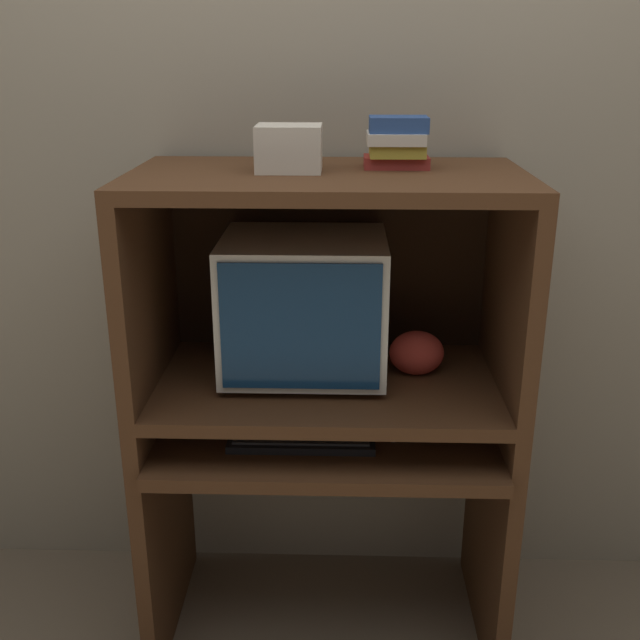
# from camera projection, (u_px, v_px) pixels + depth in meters

# --- Properties ---
(wall_back) EXTENTS (6.00, 0.06, 2.60)m
(wall_back) POSITION_uv_depth(u_px,v_px,m) (330.00, 177.00, 2.17)
(wall_back) COLOR gray
(wall_back) RESTS_ON ground_plane
(desk_base) EXTENTS (0.99, 0.58, 0.67)m
(desk_base) POSITION_uv_depth(u_px,v_px,m) (326.00, 505.00, 2.12)
(desk_base) COLOR #4C2D19
(desk_base) RESTS_ON ground_plane
(desk_monitor_shelf) EXTENTS (0.99, 0.55, 0.14)m
(desk_monitor_shelf) POSITION_uv_depth(u_px,v_px,m) (327.00, 389.00, 2.04)
(desk_monitor_shelf) COLOR #4C2D19
(desk_monitor_shelf) RESTS_ON desk_base
(hutch_upper) EXTENTS (0.99, 0.55, 0.56)m
(hutch_upper) POSITION_uv_depth(u_px,v_px,m) (328.00, 241.00, 1.93)
(hutch_upper) COLOR #4C2D19
(hutch_upper) RESTS_ON desk_monitor_shelf
(crt_monitor) EXTENTS (0.43, 0.37, 0.38)m
(crt_monitor) POSITION_uv_depth(u_px,v_px,m) (304.00, 305.00, 2.00)
(crt_monitor) COLOR beige
(crt_monitor) RESTS_ON desk_monitor_shelf
(keyboard) EXTENTS (0.38, 0.14, 0.03)m
(keyboard) POSITION_uv_depth(u_px,v_px,m) (302.00, 438.00, 1.97)
(keyboard) COLOR black
(keyboard) RESTS_ON desk_base
(mouse) EXTENTS (0.07, 0.05, 0.03)m
(mouse) POSITION_uv_depth(u_px,v_px,m) (393.00, 436.00, 1.98)
(mouse) COLOR #B7B7B7
(mouse) RESTS_ON desk_base
(snack_bag) EXTENTS (0.15, 0.11, 0.12)m
(snack_bag) POSITION_uv_depth(u_px,v_px,m) (417.00, 353.00, 2.04)
(snack_bag) COLOR #BC382D
(snack_bag) RESTS_ON desk_monitor_shelf
(book_stack) EXTENTS (0.16, 0.13, 0.13)m
(book_stack) POSITION_uv_depth(u_px,v_px,m) (397.00, 143.00, 1.87)
(book_stack) COLOR maroon
(book_stack) RESTS_ON hutch_upper
(storage_box) EXTENTS (0.16, 0.14, 0.11)m
(storage_box) POSITION_uv_depth(u_px,v_px,m) (289.00, 148.00, 1.83)
(storage_box) COLOR beige
(storage_box) RESTS_ON hutch_upper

